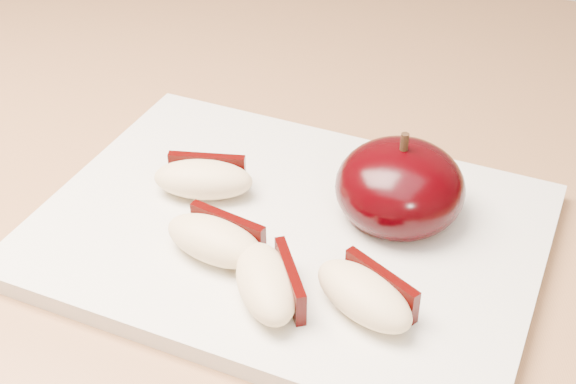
% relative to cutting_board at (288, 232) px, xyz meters
% --- Properties ---
extents(back_cabinet, '(2.40, 0.62, 0.94)m').
position_rel_cutting_board_xyz_m(back_cabinet, '(0.04, 0.83, -0.44)').
color(back_cabinet, silver).
rests_on(back_cabinet, ground).
extents(cutting_board, '(0.30, 0.23, 0.01)m').
position_rel_cutting_board_xyz_m(cutting_board, '(0.00, 0.00, 0.00)').
color(cutting_board, silver).
rests_on(cutting_board, island_counter).
extents(apple_half, '(0.09, 0.09, 0.07)m').
position_rel_cutting_board_xyz_m(apple_half, '(0.06, 0.04, 0.03)').
color(apple_half, black).
rests_on(apple_half, cutting_board).
extents(apple_wedge_a, '(0.07, 0.05, 0.02)m').
position_rel_cutting_board_xyz_m(apple_wedge_a, '(-0.06, 0.01, 0.02)').
color(apple_wedge_a, beige).
rests_on(apple_wedge_a, cutting_board).
extents(apple_wedge_b, '(0.07, 0.04, 0.02)m').
position_rel_cutting_board_xyz_m(apple_wedge_b, '(-0.03, -0.04, 0.02)').
color(apple_wedge_b, beige).
rests_on(apple_wedge_b, cutting_board).
extents(apple_wedge_c, '(0.06, 0.07, 0.02)m').
position_rel_cutting_board_xyz_m(apple_wedge_c, '(0.02, -0.06, 0.02)').
color(apple_wedge_c, beige).
rests_on(apple_wedge_c, cutting_board).
extents(apple_wedge_d, '(0.07, 0.05, 0.02)m').
position_rel_cutting_board_xyz_m(apple_wedge_d, '(0.07, -0.05, 0.02)').
color(apple_wedge_d, beige).
rests_on(apple_wedge_d, cutting_board).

